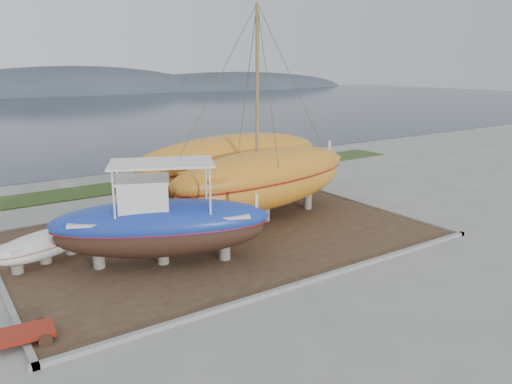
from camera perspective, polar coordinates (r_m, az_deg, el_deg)
ground at (r=19.66m, az=1.97°, el=-8.27°), size 140.00×140.00×0.00m
dirt_patch at (r=22.78m, az=-4.01°, el=-4.97°), size 18.00×12.00×0.06m
curb_frame at (r=22.76m, az=-4.01°, el=-4.87°), size 18.60×12.60×0.15m
grass_strip at (r=32.84m, az=-14.24°, el=0.72°), size 44.00×3.00×0.08m
sea at (r=85.60m, az=-27.25°, el=7.81°), size 260.00×100.00×0.04m
blue_caique at (r=19.27m, az=-10.79°, el=-2.48°), size 8.66×5.76×4.01m
white_dinghy at (r=21.10m, az=-23.04°, el=-5.91°), size 4.33×2.94×1.22m
orange_sailboat at (r=23.66m, az=1.12°, el=8.46°), size 11.22×4.77×10.12m
orange_bare_hull at (r=26.89m, az=-2.67°, el=2.34°), size 11.76×4.27×3.79m
red_trailer at (r=15.94m, az=-25.02°, el=-14.78°), size 2.53×1.44×0.34m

